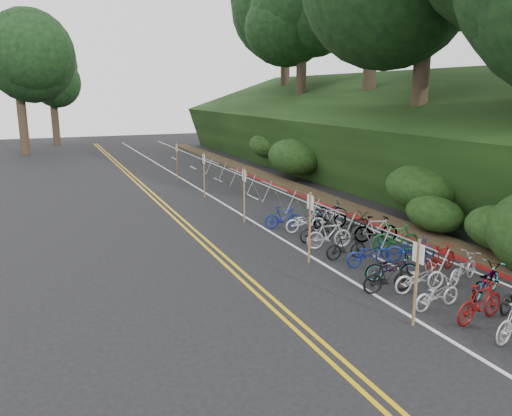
{
  "coord_description": "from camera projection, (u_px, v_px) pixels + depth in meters",
  "views": [
    {
      "loc": [
        -7.55,
        -9.37,
        5.81
      ],
      "look_at": [
        0.01,
        8.28,
        1.3
      ],
      "focal_mm": 35.0,
      "sensor_mm": 36.0,
      "label": 1
    }
  ],
  "objects": [
    {
      "name": "signposts_rest",
      "position": [
        222.0,
        181.0,
        25.04
      ],
      "size": [
        0.08,
        18.4,
        2.5
      ],
      "color": "brown",
      "rests_on": "ground"
    },
    {
      "name": "ground",
      "position": [
        384.0,
        327.0,
        12.6
      ],
      "size": [
        120.0,
        120.0,
        0.0
      ],
      "primitive_type": "plane",
      "color": "black",
      "rests_on": "ground"
    },
    {
      "name": "bike_racks_rest",
      "position": [
        274.0,
        192.0,
        25.19
      ],
      "size": [
        1.14,
        23.0,
        1.17
      ],
      "color": "gray",
      "rests_on": "ground"
    },
    {
      "name": "road_markings",
      "position": [
        253.0,
        227.0,
        21.88
      ],
      "size": [
        7.47,
        80.0,
        0.01
      ],
      "color": "gold",
      "rests_on": "ground"
    },
    {
      "name": "embankment",
      "position": [
        368.0,
        140.0,
        34.02
      ],
      "size": [
        14.3,
        48.14,
        9.11
      ],
      "color": "black",
      "rests_on": "ground"
    },
    {
      "name": "bike_front",
      "position": [
        388.0,
        277.0,
        14.64
      ],
      "size": [
        0.68,
        1.69,
        0.99
      ],
      "primitive_type": "imported",
      "rotation": [
        0.0,
        0.0,
        1.43
      ],
      "color": "black",
      "rests_on": "ground"
    },
    {
      "name": "bike_valet",
      "position": [
        402.0,
        255.0,
        16.59
      ],
      "size": [
        3.37,
        14.3,
        1.09
      ],
      "color": "navy",
      "rests_on": "ground"
    },
    {
      "name": "signpost_near",
      "position": [
        417.0,
        277.0,
        12.39
      ],
      "size": [
        0.08,
        0.4,
        2.28
      ],
      "color": "brown",
      "rests_on": "ground"
    },
    {
      "name": "red_curb",
      "position": [
        329.0,
        207.0,
        25.52
      ],
      "size": [
        0.25,
        28.0,
        0.1
      ],
      "primitive_type": "cube",
      "color": "maroon",
      "rests_on": "ground"
    }
  ]
}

